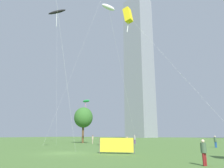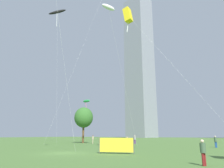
% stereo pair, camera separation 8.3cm
% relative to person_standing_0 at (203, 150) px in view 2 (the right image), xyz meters
% --- Properties ---
extents(ground, '(280.00, 280.00, 0.00)m').
position_rel_person_standing_0_xyz_m(ground, '(-13.69, 1.84, -0.89)').
color(ground, '#476B30').
extents(person_standing_0, '(0.34, 0.34, 1.54)m').
position_rel_person_standing_0_xyz_m(person_standing_0, '(0.00, 0.00, 0.00)').
color(person_standing_0, maroon).
rests_on(person_standing_0, ground).
extents(person_standing_1, '(0.38, 0.38, 1.71)m').
position_rel_person_standing_0_xyz_m(person_standing_1, '(-17.91, 25.60, 0.10)').
color(person_standing_1, '#593372').
rests_on(person_standing_1, ground).
extents(person_standing_2, '(0.37, 0.37, 1.68)m').
position_rel_person_standing_0_xyz_m(person_standing_2, '(-2.13, 20.84, 0.08)').
color(person_standing_2, '#1E478C').
rests_on(person_standing_2, ground).
extents(person_standing_3, '(0.34, 0.34, 1.55)m').
position_rel_person_standing_0_xyz_m(person_standing_3, '(-12.33, 12.51, 0.00)').
color(person_standing_3, '#3F593F').
rests_on(person_standing_3, ground).
extents(person_standing_4, '(0.38, 0.38, 1.73)m').
position_rel_person_standing_0_xyz_m(person_standing_4, '(-26.17, 22.10, 0.11)').
color(person_standing_4, tan).
rests_on(person_standing_4, ground).
extents(kite_flying_2, '(1.93, 10.84, 21.83)m').
position_rel_person_standing_0_xyz_m(kite_flying_2, '(-13.71, 9.65, 20.31)').
color(kite_flying_2, silver).
rests_on(kite_flying_2, ground).
extents(kite_flying_3, '(11.85, 3.12, 17.72)m').
position_rel_person_standing_0_xyz_m(kite_flying_3, '(-8.71, 6.79, 15.71)').
color(kite_flying_3, silver).
rests_on(kite_flying_3, ground).
extents(kite_flying_5, '(4.39, 3.46, 31.86)m').
position_rel_person_standing_0_xyz_m(kite_flying_5, '(-33.11, 16.03, 29.77)').
color(kite_flying_5, silver).
rests_on(kite_flying_5, ground).
extents(kite_flying_6, '(3.28, 3.53, 11.04)m').
position_rel_person_standing_0_xyz_m(kite_flying_6, '(-33.54, 28.27, 9.68)').
color(kite_flying_6, silver).
rests_on(kite_flying_6, ground).
extents(park_tree_0, '(4.29, 4.29, 8.07)m').
position_rel_person_standing_0_xyz_m(park_tree_0, '(-29.70, 22.97, 4.81)').
color(park_tree_0, brown).
rests_on(park_tree_0, ground).
extents(distant_highrise_0, '(19.77, 18.08, 104.09)m').
position_rel_person_standing_0_xyz_m(distant_highrise_0, '(-60.53, 117.97, 51.16)').
color(distant_highrise_0, gray).
rests_on(distant_highrise_0, ground).
extents(event_banner, '(3.35, 1.29, 1.57)m').
position_rel_person_standing_0_xyz_m(event_banner, '(-8.84, 4.08, -0.06)').
color(event_banner, '#4C4C4C').
rests_on(event_banner, ground).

